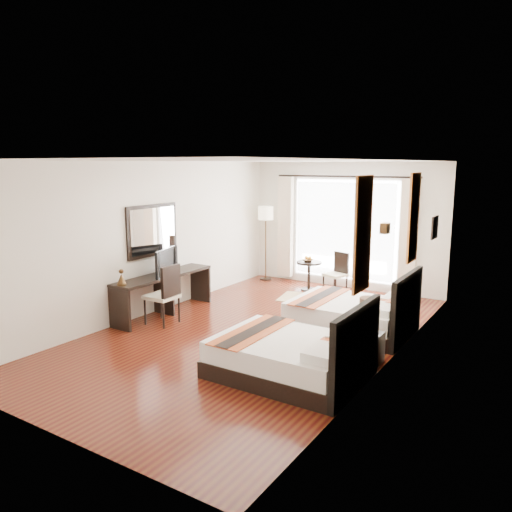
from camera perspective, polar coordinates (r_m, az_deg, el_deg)
The scene contains 29 objects.
floor at distance 8.33m, azimuth -0.19°, elevation -8.82°, with size 4.50×7.50×0.01m, color #3E0D0B.
ceiling at distance 7.86m, azimuth -0.20°, elevation 10.78°, with size 4.50×7.50×0.02m, color white.
wall_headboard at distance 7.05m, azimuth 15.37°, elevation -0.94°, with size 0.01×7.50×2.80m, color silver.
wall_desk at distance 9.37m, azimuth -11.85°, elevation 1.98°, with size 0.01×7.50×2.80m, color silver.
wall_window at distance 11.28m, azimuth 10.14°, elevation 3.46°, with size 4.50×0.01×2.80m, color silver.
wall_entry at distance 5.30m, azimuth -22.69°, elevation -5.11°, with size 4.50×0.01×2.80m, color silver.
window_glass at distance 11.28m, azimuth 10.09°, elevation 2.94°, with size 2.40×0.02×2.20m, color white.
sheer_curtain at distance 11.23m, azimuth 9.97°, elevation 2.91°, with size 2.30×0.02×2.10m, color white.
drape_left at distance 11.82m, azimuth 3.38°, elevation 3.33°, with size 0.35×0.14×2.35m, color beige.
drape_right at distance 10.73m, azimuth 17.05°, elevation 2.15°, with size 0.35×0.14×2.35m, color beige.
art_panel_near at distance 5.87m, azimuth 12.11°, elevation 2.42°, with size 0.03×0.50×1.35m, color #943A15.
art_panel_far at distance 7.90m, azimuth 17.57°, elevation 4.19°, with size 0.03×0.50×1.35m, color #943A15.
wall_sconce at distance 6.75m, azimuth 14.53°, elevation 3.09°, with size 0.10×0.14×0.14m, color #3E2A16.
mirror_frame at distance 9.33m, azimuth -11.76°, elevation 2.88°, with size 0.04×1.25×0.95m, color black.
mirror_glass at distance 9.31m, azimuth -11.65°, elevation 2.87°, with size 0.01×1.12×0.82m, color white.
bed_near at distance 6.66m, azimuth 4.24°, elevation -11.31°, with size 1.92×1.50×1.08m.
bed_far at distance 8.50m, azimuth 11.12°, elevation -6.59°, with size 1.93×1.50×1.08m.
nightstand at distance 7.22m, azimuth 12.56°, elevation -10.30°, with size 0.37×0.46×0.44m, color black.
table_lamp at distance 7.13m, azimuth 12.80°, elevation -5.73°, with size 0.27×0.27×0.42m.
vase at distance 6.96m, azimuth 12.31°, elevation -8.06°, with size 0.12×0.12×0.13m, color black.
console_desk at distance 9.40m, azimuth -10.48°, elevation -4.31°, with size 0.50×2.20×0.76m, color black.
television at distance 9.23m, azimuth -10.64°, elevation -0.64°, with size 0.84×0.11×0.49m, color black.
bronze_figurine at distance 8.60m, azimuth -15.12°, elevation -2.46°, with size 0.16×0.16×0.24m, color #3E2A16, non-canonical shape.
desk_chair at distance 8.85m, azimuth -10.57°, elevation -5.62°, with size 0.51×0.51×1.05m.
floor_lamp at distance 11.79m, azimuth 1.12°, elevation 4.39°, with size 0.36×0.36×1.77m.
side_table at distance 11.04m, azimuth 6.06°, elevation -2.27°, with size 0.56×0.56×0.64m, color black.
fruit_bowl at distance 10.95m, azimuth 5.94°, elevation -0.52°, with size 0.22×0.22×0.05m, color #4A321A.
window_chair at distance 10.85m, azimuth 9.09°, elevation -2.86°, with size 0.52×0.52×0.89m.
jute_rug at distance 10.42m, azimuth 6.12°, elevation -4.85°, with size 1.21×0.82×0.01m, color tan.
Camera 1 is at (4.24, -6.62, 2.75)m, focal length 35.00 mm.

